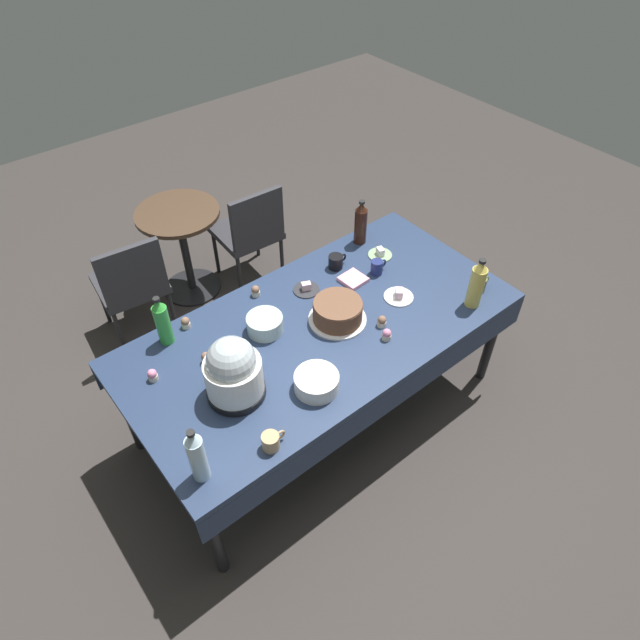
{
  "coord_description": "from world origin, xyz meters",
  "views": [
    {
      "loc": [
        -1.36,
        -1.68,
        2.94
      ],
      "look_at": [
        0.0,
        0.0,
        0.8
      ],
      "focal_mm": 31.4,
      "sensor_mm": 36.0,
      "label": 1
    }
  ],
  "objects_px": {
    "cupcake_lemon": "(382,321)",
    "soda_bottle_water": "(197,456)",
    "cupcake_rose": "(206,358)",
    "slow_cooker": "(233,371)",
    "maroon_chair_left": "(131,282)",
    "coffee_mug_navy": "(377,267)",
    "potluck_table": "(320,334)",
    "cupcake_mint": "(152,375)",
    "cupcake_vanilla": "(387,335)",
    "coffee_mug_tan": "(271,441)",
    "maroon_chair_right": "(250,229)",
    "dessert_plate_white": "(399,296)",
    "cupcake_cocoa": "(256,291)",
    "dessert_plate_sage": "(380,254)",
    "coffee_mug_black": "(336,262)",
    "soda_bottle_ginger_ale": "(477,284)",
    "dessert_plate_charcoal": "(306,288)",
    "ceramic_snack_bowl": "(317,382)",
    "round_cafe_table": "(182,237)",
    "glass_salad_bowl": "(265,324)",
    "cupcake_berry": "(186,323)",
    "soda_bottle_cola": "(361,223)",
    "coffee_mug_olive": "(480,284)",
    "frosted_layer_cake": "(338,312)",
    "soda_bottle_lime_soda": "(162,322)"
  },
  "relations": [
    {
      "from": "soda_bottle_ginger_ale",
      "to": "cupcake_mint",
      "type": "bearing_deg",
      "value": 159.14
    },
    {
      "from": "potluck_table",
      "to": "cupcake_mint",
      "type": "relative_size",
      "value": 32.59
    },
    {
      "from": "coffee_mug_tan",
      "to": "maroon_chair_right",
      "type": "distance_m",
      "value": 2.08
    },
    {
      "from": "dessert_plate_white",
      "to": "cupcake_lemon",
      "type": "distance_m",
      "value": 0.26
    },
    {
      "from": "slow_cooker",
      "to": "cupcake_rose",
      "type": "bearing_deg",
      "value": 91.95
    },
    {
      "from": "cupcake_lemon",
      "to": "cupcake_cocoa",
      "type": "bearing_deg",
      "value": 121.76
    },
    {
      "from": "slow_cooker",
      "to": "cupcake_lemon",
      "type": "bearing_deg",
      "value": -6.77
    },
    {
      "from": "soda_bottle_ginger_ale",
      "to": "coffee_mug_tan",
      "type": "xyz_separation_m",
      "value": [
        -1.44,
        -0.05,
        -0.11
      ]
    },
    {
      "from": "slow_cooker",
      "to": "potluck_table",
      "type": "bearing_deg",
      "value": 9.55
    },
    {
      "from": "dessert_plate_sage",
      "to": "ceramic_snack_bowl",
      "type": "bearing_deg",
      "value": -149.37
    },
    {
      "from": "soda_bottle_lime_soda",
      "to": "slow_cooker",
      "type": "bearing_deg",
      "value": -79.96
    },
    {
      "from": "glass_salad_bowl",
      "to": "soda_bottle_cola",
      "type": "relative_size",
      "value": 0.65
    },
    {
      "from": "soda_bottle_ginger_ale",
      "to": "glass_salad_bowl",
      "type": "bearing_deg",
      "value": 151.35
    },
    {
      "from": "ceramic_snack_bowl",
      "to": "maroon_chair_left",
      "type": "bearing_deg",
      "value": 99.52
    },
    {
      "from": "slow_cooker",
      "to": "round_cafe_table",
      "type": "xyz_separation_m",
      "value": [
        0.56,
        1.65,
        -0.42
      ]
    },
    {
      "from": "cupcake_vanilla",
      "to": "cupcake_rose",
      "type": "bearing_deg",
      "value": 151.09
    },
    {
      "from": "coffee_mug_black",
      "to": "maroon_chair_left",
      "type": "bearing_deg",
      "value": 134.38
    },
    {
      "from": "dessert_plate_sage",
      "to": "maroon_chair_right",
      "type": "distance_m",
      "value": 1.14
    },
    {
      "from": "cupcake_berry",
      "to": "maroon_chair_right",
      "type": "bearing_deg",
      "value": 41.54
    },
    {
      "from": "dessert_plate_charcoal",
      "to": "cupcake_lemon",
      "type": "distance_m",
      "value": 0.51
    },
    {
      "from": "slow_cooker",
      "to": "coffee_mug_navy",
      "type": "height_order",
      "value": "slow_cooker"
    },
    {
      "from": "ceramic_snack_bowl",
      "to": "dessert_plate_charcoal",
      "type": "height_order",
      "value": "ceramic_snack_bowl"
    },
    {
      "from": "dessert_plate_sage",
      "to": "coffee_mug_olive",
      "type": "xyz_separation_m",
      "value": [
        0.22,
        -0.61,
        0.03
      ]
    },
    {
      "from": "cupcake_lemon",
      "to": "soda_bottle_ginger_ale",
      "type": "bearing_deg",
      "value": -20.69
    },
    {
      "from": "cupcake_rose",
      "to": "cupcake_lemon",
      "type": "distance_m",
      "value": 0.96
    },
    {
      "from": "round_cafe_table",
      "to": "soda_bottle_ginger_ale",
      "type": "bearing_deg",
      "value": -66.62
    },
    {
      "from": "soda_bottle_ginger_ale",
      "to": "coffee_mug_black",
      "type": "bearing_deg",
      "value": 117.79
    },
    {
      "from": "frosted_layer_cake",
      "to": "cupcake_lemon",
      "type": "bearing_deg",
      "value": -49.02
    },
    {
      "from": "potluck_table",
      "to": "dessert_plate_sage",
      "type": "distance_m",
      "value": 0.74
    },
    {
      "from": "slow_cooker",
      "to": "maroon_chair_left",
      "type": "height_order",
      "value": "slow_cooker"
    },
    {
      "from": "coffee_mug_navy",
      "to": "maroon_chair_left",
      "type": "xyz_separation_m",
      "value": [
        -1.12,
        1.18,
        -0.3
      ]
    },
    {
      "from": "slow_cooker",
      "to": "cupcake_berry",
      "type": "relative_size",
      "value": 5.32
    },
    {
      "from": "cupcake_cocoa",
      "to": "cupcake_lemon",
      "type": "bearing_deg",
      "value": -58.24
    },
    {
      "from": "dessert_plate_white",
      "to": "maroon_chair_left",
      "type": "bearing_deg",
      "value": 126.81
    },
    {
      "from": "cupcake_vanilla",
      "to": "cupcake_mint",
      "type": "height_order",
      "value": "same"
    },
    {
      "from": "ceramic_snack_bowl",
      "to": "coffee_mug_tan",
      "type": "height_order",
      "value": "ceramic_snack_bowl"
    },
    {
      "from": "cupcake_rose",
      "to": "soda_bottle_cola",
      "type": "relative_size",
      "value": 0.22
    },
    {
      "from": "cupcake_rose",
      "to": "cupcake_lemon",
      "type": "bearing_deg",
      "value": -22.81
    },
    {
      "from": "cupcake_vanilla",
      "to": "coffee_mug_olive",
      "type": "relative_size",
      "value": 0.59
    },
    {
      "from": "dessert_plate_charcoal",
      "to": "ceramic_snack_bowl",
      "type": "bearing_deg",
      "value": -123.93
    },
    {
      "from": "coffee_mug_navy",
      "to": "coffee_mug_black",
      "type": "distance_m",
      "value": 0.25
    },
    {
      "from": "potluck_table",
      "to": "dessert_plate_sage",
      "type": "xyz_separation_m",
      "value": [
        0.69,
        0.25,
        0.07
      ]
    },
    {
      "from": "frosted_layer_cake",
      "to": "soda_bottle_cola",
      "type": "xyz_separation_m",
      "value": [
        0.58,
        0.46,
        0.08
      ]
    },
    {
      "from": "potluck_table",
      "to": "dessert_plate_white",
      "type": "xyz_separation_m",
      "value": [
        0.5,
        -0.1,
        0.08
      ]
    },
    {
      "from": "coffee_mug_black",
      "to": "frosted_layer_cake",
      "type": "bearing_deg",
      "value": -129.01
    },
    {
      "from": "cupcake_lemon",
      "to": "soda_bottle_water",
      "type": "xyz_separation_m",
      "value": [
        -1.24,
        -0.18,
        0.12
      ]
    },
    {
      "from": "dessert_plate_sage",
      "to": "coffee_mug_tan",
      "type": "relative_size",
      "value": 1.25
    },
    {
      "from": "cupcake_rose",
      "to": "soda_bottle_water",
      "type": "height_order",
      "value": "soda_bottle_water"
    },
    {
      "from": "dessert_plate_sage",
      "to": "cupcake_mint",
      "type": "relative_size",
      "value": 2.25
    },
    {
      "from": "frosted_layer_cake",
      "to": "dessert_plate_sage",
      "type": "distance_m",
      "value": 0.65
    }
  ]
}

